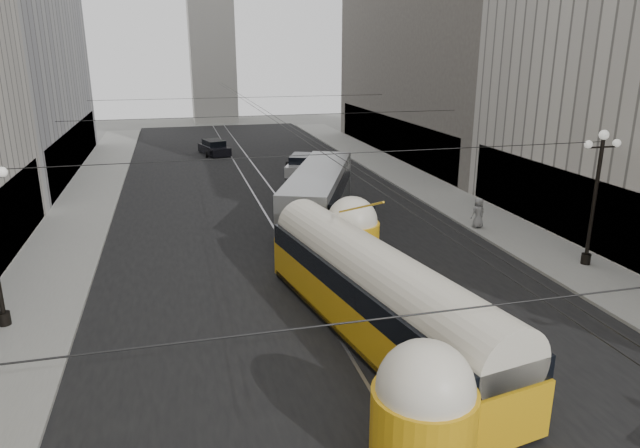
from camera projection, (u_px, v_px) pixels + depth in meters
road at (273, 206)px, 37.67m from camera, size 20.00×85.00×0.02m
sidewalk_left at (86, 204)px, 38.03m from camera, size 4.00×72.00×0.15m
sidewalk_right at (419, 183)px, 43.75m from camera, size 4.00×72.00×0.15m
rail_left at (261, 207)px, 37.49m from camera, size 0.12×85.00×0.04m
rail_right at (284, 205)px, 37.85m from camera, size 0.12×85.00×0.04m
distant_tower at (210, 10)px, 77.21m from camera, size 6.00×6.00×31.36m
lamppost_right_mid at (596, 191)px, 26.15m from camera, size 1.86×0.44×6.37m
catenary at (275, 118)px, 35.03m from camera, size 25.00×72.00×0.23m
streetcar at (376, 293)px, 20.07m from camera, size 4.98×15.98×3.55m
city_bus at (319, 194)px, 33.65m from camera, size 7.25×13.07×3.20m
sedan_white_far at (302, 165)px, 47.37m from camera, size 3.80×5.37×1.57m
sedan_dark_far at (214, 148)px, 55.87m from camera, size 2.98×4.86×1.43m
pedestrian_sidewalk_right at (478, 213)px, 32.45m from camera, size 0.94×0.68×1.74m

